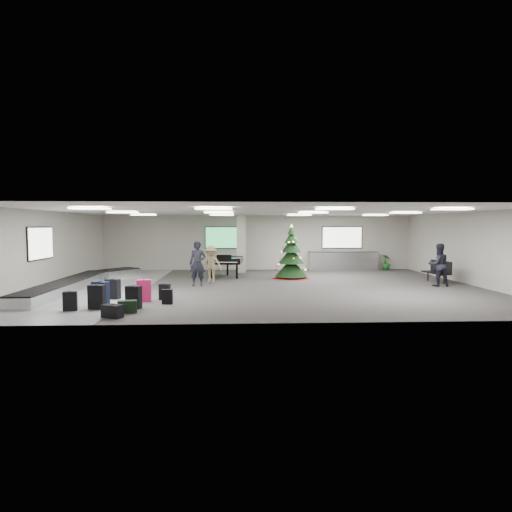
{
  "coord_description": "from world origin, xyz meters",
  "views": [
    {
      "loc": [
        -1.26,
        -18.13,
        2.57
      ],
      "look_at": [
        -0.39,
        1.0,
        1.23
      ],
      "focal_mm": 30.0,
      "sensor_mm": 36.0,
      "label": 1
    }
  ],
  "objects_px": {
    "service_counter": "(343,261)",
    "traveler_bench": "(439,265)",
    "pink_suitcase": "(144,291)",
    "bench": "(438,270)",
    "potted_plant_right": "(386,262)",
    "baggage_carousel": "(79,283)",
    "potted_plant_left": "(297,265)",
    "christmas_tree": "(291,260)",
    "grand_piano": "(226,261)",
    "traveler_b": "(211,264)",
    "traveler_a": "(198,264)"
  },
  "relations": [
    {
      "from": "christmas_tree",
      "to": "traveler_bench",
      "type": "distance_m",
      "value": 6.67
    },
    {
      "from": "bench",
      "to": "traveler_a",
      "type": "distance_m",
      "value": 10.91
    },
    {
      "from": "grand_piano",
      "to": "traveler_a",
      "type": "relative_size",
      "value": 1.13
    },
    {
      "from": "potted_plant_left",
      "to": "pink_suitcase",
      "type": "bearing_deg",
      "value": -125.83
    },
    {
      "from": "christmas_tree",
      "to": "traveler_a",
      "type": "relative_size",
      "value": 1.39
    },
    {
      "from": "grand_piano",
      "to": "traveler_bench",
      "type": "distance_m",
      "value": 9.9
    },
    {
      "from": "traveler_a",
      "to": "traveler_bench",
      "type": "height_order",
      "value": "traveler_a"
    },
    {
      "from": "christmas_tree",
      "to": "traveler_bench",
      "type": "height_order",
      "value": "christmas_tree"
    },
    {
      "from": "grand_piano",
      "to": "traveler_b",
      "type": "distance_m",
      "value": 2.05
    },
    {
      "from": "baggage_carousel",
      "to": "christmas_tree",
      "type": "distance_m",
      "value": 9.7
    },
    {
      "from": "baggage_carousel",
      "to": "potted_plant_right",
      "type": "relative_size",
      "value": 10.57
    },
    {
      "from": "grand_piano",
      "to": "traveler_a",
      "type": "bearing_deg",
      "value": -103.92
    },
    {
      "from": "christmas_tree",
      "to": "grand_piano",
      "type": "xyz_separation_m",
      "value": [
        -3.23,
        0.7,
        -0.08
      ]
    },
    {
      "from": "service_counter",
      "to": "potted_plant_right",
      "type": "xyz_separation_m",
      "value": [
        2.52,
        -0.15,
        -0.09
      ]
    },
    {
      "from": "potted_plant_right",
      "to": "service_counter",
      "type": "bearing_deg",
      "value": 176.59
    },
    {
      "from": "pink_suitcase",
      "to": "traveler_b",
      "type": "xyz_separation_m",
      "value": [
        1.98,
        4.98,
        0.46
      ]
    },
    {
      "from": "bench",
      "to": "potted_plant_left",
      "type": "bearing_deg",
      "value": 133.4
    },
    {
      "from": "pink_suitcase",
      "to": "traveler_bench",
      "type": "height_order",
      "value": "traveler_bench"
    },
    {
      "from": "christmas_tree",
      "to": "grand_piano",
      "type": "bearing_deg",
      "value": 167.81
    },
    {
      "from": "bench",
      "to": "grand_piano",
      "type": "bearing_deg",
      "value": 157.9
    },
    {
      "from": "pink_suitcase",
      "to": "potted_plant_left",
      "type": "height_order",
      "value": "potted_plant_left"
    },
    {
      "from": "bench",
      "to": "potted_plant_right",
      "type": "relative_size",
      "value": 1.77
    },
    {
      "from": "pink_suitcase",
      "to": "traveler_bench",
      "type": "bearing_deg",
      "value": 3.17
    },
    {
      "from": "bench",
      "to": "traveler_a",
      "type": "relative_size",
      "value": 0.84
    },
    {
      "from": "baggage_carousel",
      "to": "potted_plant_left",
      "type": "distance_m",
      "value": 11.48
    },
    {
      "from": "traveler_bench",
      "to": "potted_plant_right",
      "type": "bearing_deg",
      "value": -92.04
    },
    {
      "from": "service_counter",
      "to": "grand_piano",
      "type": "height_order",
      "value": "grand_piano"
    },
    {
      "from": "christmas_tree",
      "to": "pink_suitcase",
      "type": "bearing_deg",
      "value": -133.17
    },
    {
      "from": "service_counter",
      "to": "grand_piano",
      "type": "relative_size",
      "value": 1.85
    },
    {
      "from": "pink_suitcase",
      "to": "traveler_a",
      "type": "bearing_deg",
      "value": 55.99
    },
    {
      "from": "traveler_a",
      "to": "traveler_bench",
      "type": "relative_size",
      "value": 1.06
    },
    {
      "from": "bench",
      "to": "traveler_b",
      "type": "bearing_deg",
      "value": 169.26
    },
    {
      "from": "bench",
      "to": "service_counter",
      "type": "bearing_deg",
      "value": 109.41
    },
    {
      "from": "baggage_carousel",
      "to": "service_counter",
      "type": "relative_size",
      "value": 2.4
    },
    {
      "from": "bench",
      "to": "traveler_bench",
      "type": "xyz_separation_m",
      "value": [
        -0.58,
        -1.21,
        0.35
      ]
    },
    {
      "from": "grand_piano",
      "to": "christmas_tree",
      "type": "bearing_deg",
      "value": -6.89
    },
    {
      "from": "traveler_bench",
      "to": "potted_plant_right",
      "type": "height_order",
      "value": "traveler_bench"
    },
    {
      "from": "service_counter",
      "to": "traveler_bench",
      "type": "height_order",
      "value": "traveler_bench"
    },
    {
      "from": "service_counter",
      "to": "pink_suitcase",
      "type": "relative_size",
      "value": 5.23
    },
    {
      "from": "potted_plant_right",
      "to": "traveler_bench",
      "type": "bearing_deg",
      "value": -91.23
    },
    {
      "from": "baggage_carousel",
      "to": "traveler_a",
      "type": "distance_m",
      "value": 4.98
    },
    {
      "from": "baggage_carousel",
      "to": "traveler_bench",
      "type": "bearing_deg",
      "value": -0.9
    },
    {
      "from": "baggage_carousel",
      "to": "christmas_tree",
      "type": "bearing_deg",
      "value": 16.66
    },
    {
      "from": "traveler_a",
      "to": "potted_plant_right",
      "type": "relative_size",
      "value": 2.11
    },
    {
      "from": "service_counter",
      "to": "grand_piano",
      "type": "distance_m",
      "value": 7.55
    },
    {
      "from": "christmas_tree",
      "to": "traveler_b",
      "type": "distance_m",
      "value": 4.06
    },
    {
      "from": "pink_suitcase",
      "to": "bench",
      "type": "relative_size",
      "value": 0.48
    },
    {
      "from": "baggage_carousel",
      "to": "potted_plant_right",
      "type": "xyz_separation_m",
      "value": [
        15.36,
        6.58,
        0.25
      ]
    },
    {
      "from": "potted_plant_left",
      "to": "traveler_a",
      "type": "bearing_deg",
      "value": -133.31
    },
    {
      "from": "grand_piano",
      "to": "traveler_b",
      "type": "bearing_deg",
      "value": -102.58
    }
  ]
}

